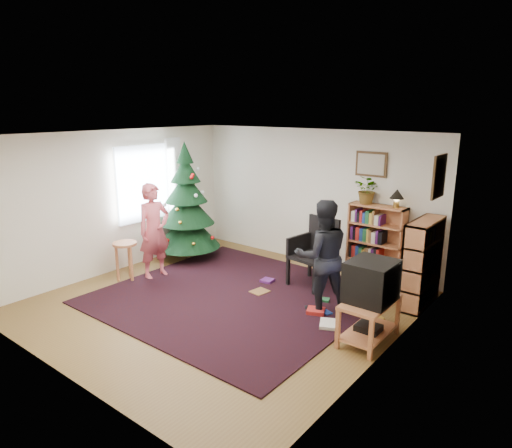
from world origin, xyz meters
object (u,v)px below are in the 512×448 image
Objects in this scene: bookshelf_right at (422,262)px; person_standing at (154,231)px; potted_plant at (368,190)px; person_by_chair at (322,256)px; crt_tv at (371,281)px; armchair at (317,249)px; christmas_tree at (187,211)px; picture_right at (439,177)px; bookshelf_back at (376,242)px; tv_stand at (369,317)px; picture_back at (371,164)px; stool at (125,251)px; table_lamp at (397,195)px.

person_standing is at bearing 112.80° from bookshelf_right.
person_by_chair is at bearing -86.64° from potted_plant.
crt_tv is 0.52× the size of armchair.
crt_tv is at bearing -11.68° from christmas_tree.
person_by_chair reaches higher than bookshelf_right.
bookshelf_back is at bearing 151.68° from picture_right.
tv_stand is at bearing 175.45° from bookshelf_right.
bookshelf_right reaches higher than armchair.
person_standing is (-3.88, -0.18, 0.50)m from tv_stand.
person_by_chair is 1.77m from potted_plant.
person_standing is at bearing -177.39° from tv_stand.
picture_back is 0.24× the size of christmas_tree.
bookshelf_back is at bearing 0.00° from potted_plant.
bookshelf_right is 2.72× the size of potted_plant.
picture_right is 0.90× the size of stool.
picture_back is 0.42× the size of bookshelf_back.
christmas_tree is 3.87× the size of crt_tv.
potted_plant reaches higher than person_standing.
bookshelf_right is 1.55m from tv_stand.
bookshelf_back is at bearing -138.69° from person_by_chair.
potted_plant is 1.57× the size of table_lamp.
person_by_chair is at bearing -46.95° from armchair.
christmas_tree reaches higher than picture_back.
bookshelf_right is 1.95× the size of stool.
potted_plant is (0.48, 0.79, 0.92)m from armchair.
tv_stand is 1.32× the size of stool.
person_by_chair is at bearing -71.40° from person_standing.
bookshelf_right is at bearing 17.25° from armchair.
crt_tv is (-0.12, -1.51, 0.14)m from bookshelf_right.
christmas_tree is (-4.43, -0.59, -1.01)m from picture_right.
tv_stand is 1.98m from armchair.
christmas_tree is at bearing 98.54° from bookshelf_right.
person_by_chair reaches higher than crt_tv.
bookshelf_back reaches higher than stool.
person_by_chair reaches higher than table_lamp.
picture_back reaches higher than table_lamp.
tv_stand is 0.54× the size of person_by_chair.
stool is at bearing -138.02° from picture_back.
bookshelf_back is 3.77m from person_standing.
table_lamp is (-0.54, 2.04, 1.18)m from tv_stand.
armchair is at bearing -173.42° from picture_right.
christmas_tree is 4.35m from bookshelf_right.
picture_back is at bearing 22.90° from christmas_tree.
picture_right is 0.68× the size of tv_stand.
bookshelf_back is 1.15× the size of armchair.
potted_plant is at bearing 40.29° from stool.
bookshelf_back reaches higher than armchair.
christmas_tree is 4.26m from crt_tv.
table_lamp reaches higher than armchair.
person_by_chair reaches higher than stool.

